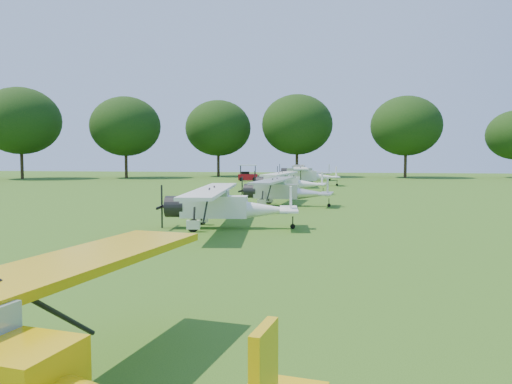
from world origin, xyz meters
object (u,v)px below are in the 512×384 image
at_px(aircraft_3, 224,203).
at_px(aircraft_4, 283,189).
at_px(golf_cart, 248,176).
at_px(aircraft_5, 287,181).
at_px(aircraft_6, 306,174).
at_px(aircraft_7, 304,171).

relative_size(aircraft_3, aircraft_4, 1.02).
distance_m(aircraft_4, golf_cart, 33.42).
height_order(aircraft_5, aircraft_6, aircraft_6).
distance_m(aircraft_6, aircraft_7, 12.32).
bearing_deg(aircraft_3, golf_cart, 92.44).
relative_size(aircraft_4, golf_cart, 3.54).
relative_size(aircraft_3, aircraft_6, 0.89).
height_order(aircraft_3, aircraft_4, aircraft_3).
height_order(aircraft_6, golf_cart, aircraft_6).
distance_m(aircraft_3, aircraft_7, 45.48).
height_order(aircraft_3, aircraft_6, aircraft_6).
bearing_deg(aircraft_4, aircraft_3, -93.88).
bearing_deg(aircraft_5, aircraft_7, 95.26).
height_order(aircraft_4, aircraft_5, aircraft_5).
xyz_separation_m(aircraft_4, aircraft_5, (-0.83, 10.20, 0.05)).
relative_size(aircraft_5, aircraft_7, 0.88).
xyz_separation_m(aircraft_4, aircraft_7, (-1.26, 35.08, 0.21)).
relative_size(aircraft_6, golf_cart, 4.09).
bearing_deg(aircraft_7, aircraft_4, -91.49).
xyz_separation_m(aircraft_3, aircraft_4, (1.36, 10.40, -0.02)).
distance_m(aircraft_5, golf_cart, 23.41).
distance_m(aircraft_4, aircraft_7, 35.10).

